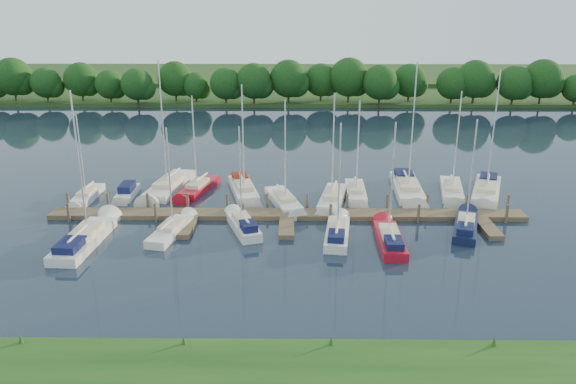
{
  "coord_description": "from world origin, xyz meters",
  "views": [
    {
      "loc": [
        0.53,
        -36.31,
        17.15
      ],
      "look_at": [
        0.09,
        8.0,
        2.2
      ],
      "focal_mm": 35.0,
      "sensor_mm": 36.0,
      "label": 1
    }
  ],
  "objects_px": {
    "sailboat_n_0": "(87,197)",
    "sailboat_s_2": "(243,226)",
    "motorboat": "(127,193)",
    "sailboat_n_5": "(285,202)",
    "dock": "(287,217)"
  },
  "relations": [
    {
      "from": "motorboat",
      "to": "sailboat_n_5",
      "type": "relative_size",
      "value": 0.51
    },
    {
      "from": "sailboat_n_0",
      "to": "motorboat",
      "type": "xyz_separation_m",
      "value": [
        3.47,
        0.85,
        0.05
      ]
    },
    {
      "from": "sailboat_n_5",
      "to": "sailboat_s_2",
      "type": "bearing_deg",
      "value": 44.11
    },
    {
      "from": "sailboat_n_0",
      "to": "dock",
      "type": "bearing_deg",
      "value": 165.2
    },
    {
      "from": "sailboat_n_5",
      "to": "sailboat_s_2",
      "type": "xyz_separation_m",
      "value": [
        -3.22,
        -5.81,
        0.07
      ]
    },
    {
      "from": "dock",
      "to": "sailboat_s_2",
      "type": "distance_m",
      "value": 4.15
    },
    {
      "from": "dock",
      "to": "motorboat",
      "type": "distance_m",
      "value": 16.05
    },
    {
      "from": "sailboat_n_0",
      "to": "sailboat_n_5",
      "type": "height_order",
      "value": "sailboat_n_5"
    },
    {
      "from": "motorboat",
      "to": "sailboat_s_2",
      "type": "xyz_separation_m",
      "value": [
        11.52,
        -8.02,
        0.01
      ]
    },
    {
      "from": "sailboat_n_0",
      "to": "sailboat_s_2",
      "type": "bearing_deg",
      "value": 154.47
    },
    {
      "from": "motorboat",
      "to": "sailboat_n_5",
      "type": "bearing_deg",
      "value": 170.39
    },
    {
      "from": "motorboat",
      "to": "sailboat_n_5",
      "type": "distance_m",
      "value": 14.9
    },
    {
      "from": "sailboat_n_0",
      "to": "motorboat",
      "type": "bearing_deg",
      "value": -166.26
    },
    {
      "from": "sailboat_n_0",
      "to": "sailboat_n_5",
      "type": "relative_size",
      "value": 0.83
    },
    {
      "from": "sailboat_n_0",
      "to": "sailboat_s_2",
      "type": "xyz_separation_m",
      "value": [
        15.0,
        -7.17,
        0.07
      ]
    }
  ]
}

